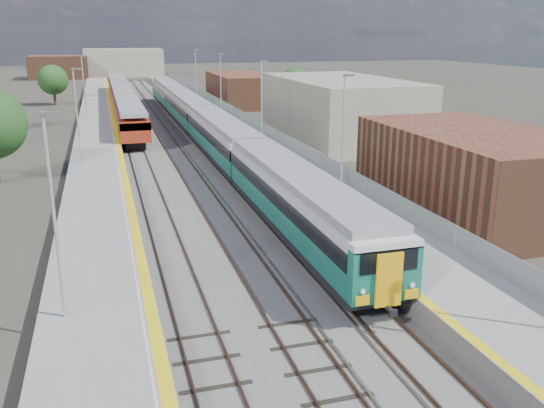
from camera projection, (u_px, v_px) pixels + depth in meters
name	position (u px, v px, depth m)	size (l,w,h in m)	color
ground	(184.00, 138.00, 62.73)	(320.00, 320.00, 0.00)	#47443A
ballast_bed	(161.00, 135.00, 64.41)	(10.50, 155.00, 0.06)	#565451
tracks	(165.00, 132.00, 66.09)	(8.96, 160.00, 0.17)	#4C3323
platform_right	(227.00, 128.00, 66.29)	(4.70, 155.00, 8.52)	slate
platform_left	(97.00, 134.00, 62.43)	(4.30, 155.00, 8.52)	slate
buildings	(53.00, 34.00, 136.28)	(72.00, 185.50, 40.00)	brown
green_train	(202.00, 121.00, 59.37)	(2.96, 82.26, 3.25)	black
red_train	(123.00, 98.00, 80.73)	(2.92, 59.10, 3.68)	black
tree_c	(53.00, 80.00, 90.18)	(4.64, 4.64, 6.28)	#382619
tree_d	(295.00, 82.00, 87.49)	(4.48, 4.48, 6.07)	#382619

